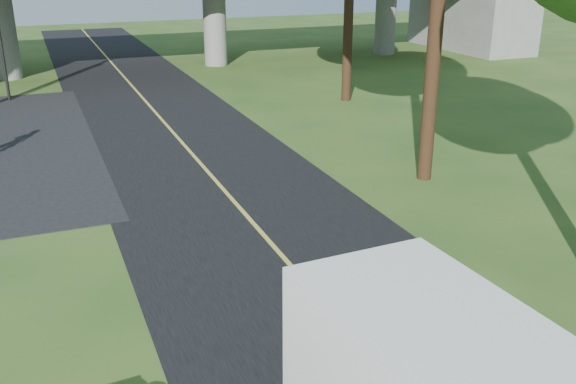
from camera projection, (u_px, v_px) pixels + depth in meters
road at (227, 194)px, 18.99m from camera, size 7.00×90.00×0.02m
lane_line at (227, 193)px, 18.98m from camera, size 0.12×90.00×0.01m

